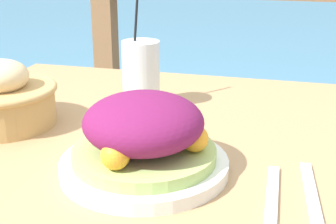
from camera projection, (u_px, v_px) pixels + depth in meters
patio_table at (180, 193)px, 0.85m from camera, size 1.03×0.84×0.75m
railing_fence at (235, 55)px, 1.55m from camera, size 2.80×0.08×0.99m
sea_backdrop at (266, 50)px, 4.01m from camera, size 12.00×4.00×0.36m
salad_plate at (144, 139)px, 0.69m from camera, size 0.25×0.25×0.12m
drink_glass at (141, 74)px, 0.96m from camera, size 0.08×0.08×0.25m
bread_basket at (3, 99)px, 0.87m from camera, size 0.20×0.20×0.12m
fork at (272, 198)px, 0.63m from camera, size 0.02×0.18×0.00m
knife at (311, 194)px, 0.64m from camera, size 0.03×0.18×0.00m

